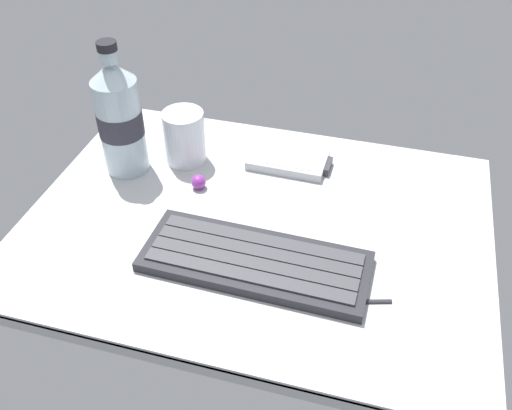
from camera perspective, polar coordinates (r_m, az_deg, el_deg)
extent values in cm
cube|color=#B7BABC|center=(79.06, 0.00, -2.21)|extent=(64.00, 48.00, 2.00)
cube|color=#B7BABC|center=(63.39, -5.83, -15.14)|extent=(64.00, 1.20, 0.80)
cube|color=#232328|center=(71.81, -0.09, -5.77)|extent=(29.25, 11.68, 1.40)
cube|color=#3D3D42|center=(73.45, 0.66, -3.54)|extent=(26.72, 2.63, 0.30)
cube|color=#3D3D42|center=(71.94, 0.17, -4.70)|extent=(26.72, 2.63, 0.30)
cube|color=#3D3D42|center=(70.47, -0.35, -5.91)|extent=(26.72, 2.63, 0.30)
cube|color=#3D3D42|center=(69.03, -0.89, -7.17)|extent=(26.72, 2.63, 0.30)
cube|color=#B7BABF|center=(88.95, 3.29, 4.66)|extent=(12.14, 7.83, 1.40)
cube|color=silver|center=(88.52, 3.30, 5.06)|extent=(8.51, 6.09, 0.10)
cube|color=#333338|center=(88.05, 7.34, 3.94)|extent=(0.87, 3.81, 1.12)
cylinder|color=silver|center=(88.30, -7.28, 6.87)|extent=(6.40, 6.40, 8.50)
cylinder|color=brown|center=(88.85, -7.22, 6.34)|extent=(5.50, 5.50, 6.12)
cylinder|color=silver|center=(86.36, -13.54, 7.75)|extent=(6.60, 6.60, 15.00)
cone|color=silver|center=(82.09, -14.50, 12.98)|extent=(6.60, 6.60, 2.80)
cylinder|color=silver|center=(81.11, -14.77, 14.41)|extent=(2.51, 2.51, 1.80)
cylinder|color=black|center=(80.50, -14.95, 15.37)|extent=(2.77, 2.77, 1.20)
cylinder|color=#2D2D38|center=(85.97, -13.61, 8.17)|extent=(6.73, 6.73, 3.80)
sphere|color=purple|center=(83.93, -5.86, 2.35)|extent=(2.20, 2.20, 2.20)
cylinder|color=#26262B|center=(68.93, 9.77, -9.56)|extent=(9.31, 3.35, 0.70)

